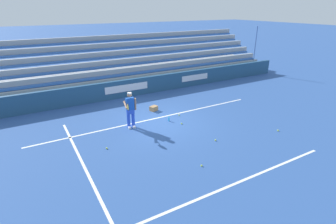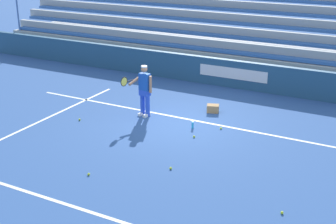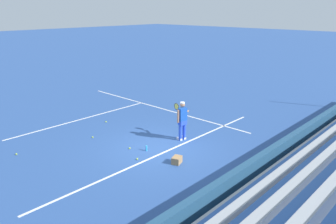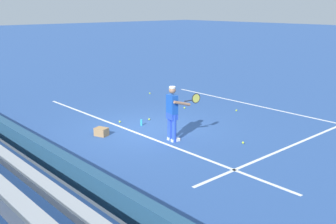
% 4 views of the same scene
% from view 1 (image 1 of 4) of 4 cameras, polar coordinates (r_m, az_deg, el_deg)
% --- Properties ---
extents(ground_plane, '(160.00, 160.00, 0.00)m').
position_cam_1_polar(ground_plane, '(12.94, -2.09, -2.26)').
color(ground_plane, '#2D5193').
extents(court_baseline_white, '(12.00, 0.10, 0.01)m').
position_cam_1_polar(court_baseline_white, '(13.35, -3.10, -1.48)').
color(court_baseline_white, white).
rests_on(court_baseline_white, ground).
extents(court_sideline_white, '(0.10, 12.00, 0.01)m').
position_cam_1_polar(court_sideline_white, '(8.47, -14.67, -17.70)').
color(court_sideline_white, white).
rests_on(court_sideline_white, ground).
extents(court_service_line_white, '(8.22, 0.10, 0.01)m').
position_cam_1_polar(court_service_line_white, '(9.09, 14.94, -14.63)').
color(court_service_line_white, white).
rests_on(court_service_line_white, ground).
extents(back_wall_sponsor_board, '(25.87, 0.25, 1.10)m').
position_cam_1_polar(back_wall_sponsor_board, '(16.64, -9.43, 5.07)').
color(back_wall_sponsor_board, navy).
rests_on(back_wall_sponsor_board, ground).
extents(bleacher_stand, '(24.57, 4.00, 3.85)m').
position_cam_1_polar(bleacher_stand, '(18.98, -12.38, 7.72)').
color(bleacher_stand, '#9EA3A8').
rests_on(bleacher_stand, ground).
extents(tennis_player, '(0.68, 0.97, 1.71)m').
position_cam_1_polar(tennis_player, '(12.18, -8.21, 0.48)').
color(tennis_player, blue).
rests_on(tennis_player, ground).
extents(ball_box_cardboard, '(0.48, 0.42, 0.26)m').
position_cam_1_polar(ball_box_cardboard, '(14.35, -3.13, 0.79)').
color(ball_box_cardboard, '#A87F51').
rests_on(ball_box_cardboard, ground).
extents(tennis_ball_far_right, '(0.07, 0.07, 0.07)m').
position_cam_1_polar(tennis_ball_far_right, '(13.71, 2.40, -0.66)').
color(tennis_ball_far_right, '#CCE533').
rests_on(tennis_ball_far_right, ground).
extents(tennis_ball_midcourt, '(0.07, 0.07, 0.07)m').
position_cam_1_polar(tennis_ball_midcourt, '(10.88, -13.19, -7.69)').
color(tennis_ball_midcourt, '#CCE533').
rests_on(tennis_ball_midcourt, ground).
extents(tennis_ball_stray_back, '(0.07, 0.07, 0.07)m').
position_cam_1_polar(tennis_ball_stray_back, '(12.73, 2.99, -2.54)').
color(tennis_ball_stray_back, '#CCE533').
rests_on(tennis_ball_stray_back, ground).
extents(tennis_ball_near_player, '(0.07, 0.07, 0.07)m').
position_cam_1_polar(tennis_ball_near_player, '(11.38, 10.29, -6.04)').
color(tennis_ball_near_player, '#CCE533').
rests_on(tennis_ball_near_player, ground).
extents(tennis_ball_toward_net, '(0.07, 0.07, 0.07)m').
position_cam_1_polar(tennis_ball_toward_net, '(13.05, 22.84, -3.73)').
color(tennis_ball_toward_net, '#CCE533').
rests_on(tennis_ball_toward_net, ground).
extents(tennis_ball_by_box, '(0.07, 0.07, 0.07)m').
position_cam_1_polar(tennis_ball_by_box, '(9.62, 7.34, -11.50)').
color(tennis_ball_by_box, '#CCE533').
rests_on(tennis_ball_by_box, ground).
extents(water_bottle, '(0.07, 0.07, 0.22)m').
position_cam_1_polar(water_bottle, '(13.02, 0.19, -1.55)').
color(water_bottle, '#33B2E5').
rests_on(water_bottle, ground).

